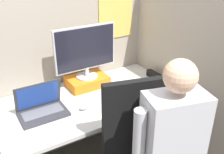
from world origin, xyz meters
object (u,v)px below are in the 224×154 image
(laptop, at_px, (42,108))
(monitor, at_px, (86,50))
(paper_box, at_px, (87,81))
(person, at_px, (179,154))
(stapler, at_px, (154,75))
(carrot_toy, at_px, (123,100))

(laptop, bearing_deg, monitor, 25.16)
(paper_box, bearing_deg, person, -88.53)
(monitor, relative_size, stapler, 3.46)
(laptop, relative_size, stapler, 2.15)
(paper_box, relative_size, laptop, 1.01)
(monitor, bearing_deg, paper_box, -90.00)
(paper_box, xyz_separation_m, laptop, (-0.48, -0.22, 0.00))
(laptop, height_order, carrot_toy, laptop)
(paper_box, xyz_separation_m, person, (0.03, -1.10, -0.00))
(paper_box, bearing_deg, monitor, 90.00)
(laptop, bearing_deg, paper_box, 24.88)
(paper_box, xyz_separation_m, monitor, (-0.00, 0.00, 0.29))
(paper_box, bearing_deg, carrot_toy, -74.01)
(monitor, distance_m, person, 1.14)
(laptop, distance_m, person, 1.01)
(monitor, xyz_separation_m, carrot_toy, (0.11, -0.40, -0.31))
(monitor, bearing_deg, carrot_toy, -74.12)
(paper_box, relative_size, person, 0.26)
(stapler, distance_m, person, 1.08)
(paper_box, height_order, stapler, paper_box)
(stapler, relative_size, carrot_toy, 1.03)
(monitor, height_order, person, person)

